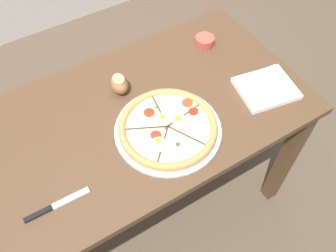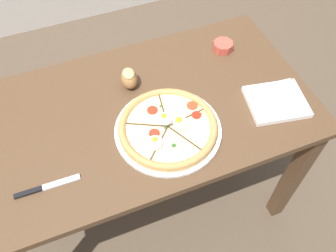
{
  "view_description": "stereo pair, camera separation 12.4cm",
  "coord_description": "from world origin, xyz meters",
  "px_view_note": "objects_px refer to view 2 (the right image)",
  "views": [
    {
      "loc": [
        -0.3,
        -0.75,
        1.8
      ],
      "look_at": [
        0.08,
        -0.13,
        0.8
      ],
      "focal_mm": 38.0,
      "sensor_mm": 36.0,
      "label": 1
    },
    {
      "loc": [
        -0.19,
        -0.8,
        1.8
      ],
      "look_at": [
        0.08,
        -0.13,
        0.8
      ],
      "focal_mm": 38.0,
      "sensor_mm": 36.0,
      "label": 2
    }
  ],
  "objects_px": {
    "ramekin_bowl": "(223,46)",
    "knife_main": "(47,187)",
    "dining_table": "(138,130)",
    "bread_piece_near": "(129,78)",
    "napkin_folded": "(277,101)",
    "pizza": "(168,128)"
  },
  "relations": [
    {
      "from": "knife_main",
      "to": "napkin_folded",
      "type": "bearing_deg",
      "value": 3.32
    },
    {
      "from": "napkin_folded",
      "to": "bread_piece_near",
      "type": "relative_size",
      "value": 2.66
    },
    {
      "from": "bread_piece_near",
      "to": "knife_main",
      "type": "xyz_separation_m",
      "value": [
        -0.38,
        -0.32,
        -0.04
      ]
    },
    {
      "from": "ramekin_bowl",
      "to": "knife_main",
      "type": "height_order",
      "value": "ramekin_bowl"
    },
    {
      "from": "napkin_folded",
      "to": "bread_piece_near",
      "type": "height_order",
      "value": "bread_piece_near"
    },
    {
      "from": "pizza",
      "to": "ramekin_bowl",
      "type": "relative_size",
      "value": 4.38
    },
    {
      "from": "dining_table",
      "to": "pizza",
      "type": "distance_m",
      "value": 0.2
    },
    {
      "from": "pizza",
      "to": "dining_table",
      "type": "bearing_deg",
      "value": 121.59
    },
    {
      "from": "knife_main",
      "to": "bread_piece_near",
      "type": "bearing_deg",
      "value": 41.29
    },
    {
      "from": "bread_piece_near",
      "to": "knife_main",
      "type": "bearing_deg",
      "value": -139.82
    },
    {
      "from": "ramekin_bowl",
      "to": "napkin_folded",
      "type": "relative_size",
      "value": 0.36
    },
    {
      "from": "ramekin_bowl",
      "to": "knife_main",
      "type": "xyz_separation_m",
      "value": [
        -0.81,
        -0.37,
        -0.02
      ]
    },
    {
      "from": "napkin_folded",
      "to": "ramekin_bowl",
      "type": "bearing_deg",
      "value": 98.7
    },
    {
      "from": "pizza",
      "to": "napkin_folded",
      "type": "relative_size",
      "value": 1.57
    },
    {
      "from": "dining_table",
      "to": "napkin_folded",
      "type": "distance_m",
      "value": 0.54
    },
    {
      "from": "dining_table",
      "to": "bread_piece_near",
      "type": "height_order",
      "value": "bread_piece_near"
    },
    {
      "from": "ramekin_bowl",
      "to": "napkin_folded",
      "type": "bearing_deg",
      "value": -81.3
    },
    {
      "from": "pizza",
      "to": "ramekin_bowl",
      "type": "xyz_separation_m",
      "value": [
        0.37,
        0.31,
        -0.0
      ]
    },
    {
      "from": "dining_table",
      "to": "pizza",
      "type": "relative_size",
      "value": 3.5
    },
    {
      "from": "bread_piece_near",
      "to": "knife_main",
      "type": "height_order",
      "value": "bread_piece_near"
    },
    {
      "from": "napkin_folded",
      "to": "knife_main",
      "type": "distance_m",
      "value": 0.86
    },
    {
      "from": "pizza",
      "to": "bread_piece_near",
      "type": "bearing_deg",
      "value": 102.76
    }
  ]
}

